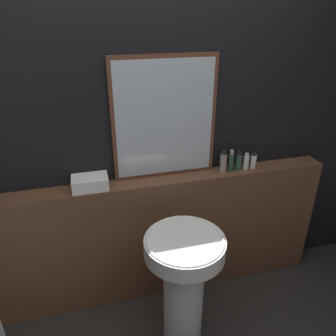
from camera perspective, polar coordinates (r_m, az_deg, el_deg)
wall_back at (r=2.24m, az=-3.68°, el=4.85°), size 8.00×0.06×2.50m
vanity_counter at (r=2.53m, az=-2.66°, el=-12.14°), size 2.63×0.17×1.00m
pedestal_sink at (r=2.18m, az=2.78°, el=-18.57°), size 0.49×0.49×0.85m
mirror at (r=2.17m, az=-0.58°, el=8.49°), size 0.70×0.03×0.82m
towel_stack at (r=2.20m, az=-13.41°, el=-2.48°), size 0.23×0.15×0.09m
shampoo_bottle at (r=2.37m, az=9.61°, el=1.02°), size 0.05×0.05×0.16m
conditioner_bottle at (r=2.39m, az=10.93°, el=1.14°), size 0.04×0.04×0.16m
lotion_bottle at (r=2.42m, az=12.18°, el=1.14°), size 0.04×0.04×0.15m
body_wash_bottle at (r=2.45m, az=13.44°, el=1.07°), size 0.04×0.04×0.12m
hand_soap_bottle at (r=2.48m, az=14.65°, el=1.21°), size 0.04×0.04×0.12m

